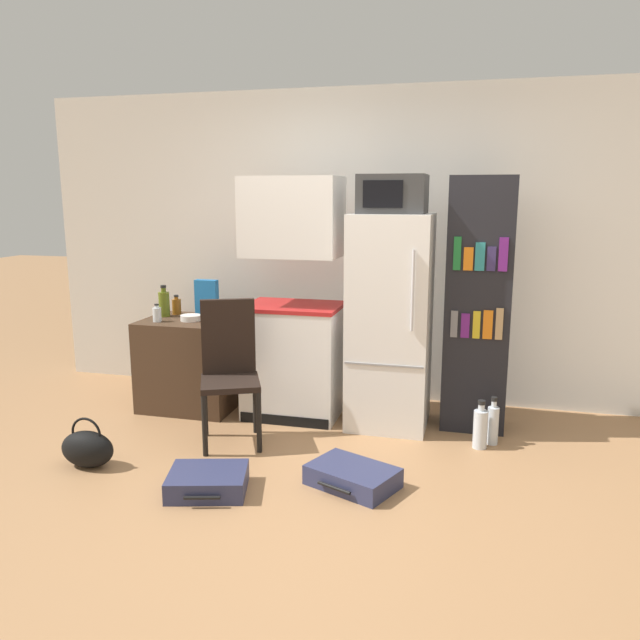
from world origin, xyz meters
The scene contains 18 objects.
ground_plane centered at (0.00, 0.00, 0.00)m, with size 24.00×24.00×0.00m, color #A3754C.
wall_back centered at (0.20, 2.00, 1.30)m, with size 6.40×0.10×2.59m.
side_table centered at (-1.42, 1.30, 0.37)m, with size 0.74×0.61×0.74m.
kitchen_hutch centered at (-0.54, 1.33, 0.85)m, with size 0.75×0.55×1.87m.
refrigerator centered at (0.22, 1.31, 0.80)m, with size 0.59×0.61×1.60m.
microwave centered at (0.22, 1.31, 1.74)m, with size 0.48×0.42×0.28m.
bookshelf centered at (0.85, 1.42, 0.93)m, with size 0.46×0.37×1.87m.
bottle_olive_oil centered at (-1.67, 1.36, 0.85)m, with size 0.09×0.09×0.26m.
bottle_clear_short centered at (-1.62, 1.15, 0.80)m, with size 0.07×0.07×0.14m.
bottle_amber_beer centered at (-1.61, 1.47, 0.81)m, with size 0.08×0.08×0.17m.
bowl centered at (-1.38, 1.26, 0.76)m, with size 0.16×0.16×0.05m.
cereal_box centered at (-1.34, 1.49, 0.89)m, with size 0.19×0.07×0.30m.
chair centered at (-0.83, 0.73, 0.58)m, with size 0.53×0.53×1.01m.
suitcase_large_flat centered at (-0.65, -0.08, 0.06)m, with size 0.54×0.47×0.13m.
suitcase_small_flat centered at (0.16, 0.21, 0.06)m, with size 0.60×0.52×0.12m.
handbag centered at (-1.55, 0.05, 0.12)m, with size 0.36×0.20×0.33m.
water_bottle_front centered at (0.91, 1.00, 0.15)m, with size 0.10×0.10×0.35m.
water_bottle_middle centered at (0.99, 1.09, 0.15)m, with size 0.08×0.08×0.35m.
Camera 1 is at (0.85, -3.23, 1.74)m, focal length 35.00 mm.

